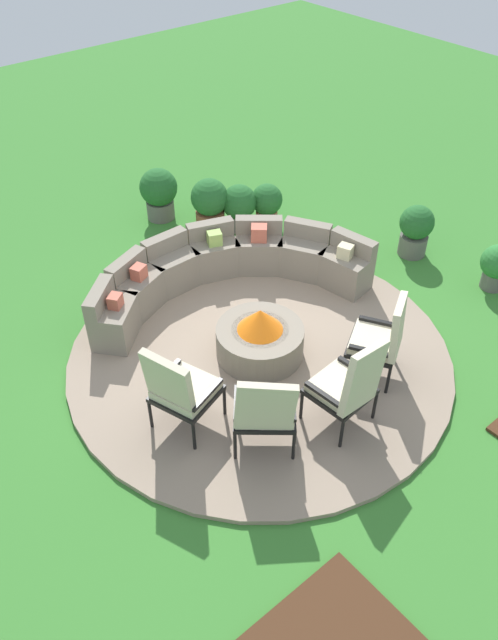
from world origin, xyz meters
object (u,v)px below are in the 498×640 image
potted_plant_4 (416,228)px  fire_pit (260,338)px  lounge_chair_back_right (382,337)px  lounge_chair_front_left (180,388)px  potted_plant_1 (210,203)px  potted_plant_3 (497,265)px  lounge_chair_back_left (349,385)px  potted_plant_2 (159,192)px  potted_plant_0 (239,205)px  curved_stone_bench (223,270)px  potted_plant_5 (267,203)px  lounge_chair_front_right (265,409)px

potted_plant_4 → fire_pit: bearing=-175.2°
lounge_chair_back_right → lounge_chair_front_left: bearing=130.1°
potted_plant_1 → potted_plant_3: bearing=-60.2°
lounge_chair_back_right → potted_plant_4: size_ratio=1.38×
lounge_chair_back_left → potted_plant_2: lounge_chair_back_left is taller
potted_plant_4 → potted_plant_0: bearing=124.9°
curved_stone_bench → potted_plant_0: bearing=43.6°
lounge_chair_back_left → potted_plant_1: size_ratio=1.38×
potted_plant_0 → potted_plant_4: 2.63m
potted_plant_1 → potted_plant_5: (0.77, -0.43, -0.09)m
curved_stone_bench → potted_plant_1: (0.81, 1.37, 0.10)m
fire_pit → potted_plant_2: 3.59m
lounge_chair_back_left → curved_stone_bench: bearing=75.2°
potted_plant_3 → fire_pit: bearing=164.0°
potted_plant_0 → potted_plant_3: size_ratio=1.11×
curved_stone_bench → potted_plant_0: 1.64m
lounge_chair_back_right → potted_plant_3: 2.55m
potted_plant_1 → potted_plant_2: bearing=114.8°
fire_pit → curved_stone_bench: curved_stone_bench is taller
lounge_chair_front_right → potted_plant_1: lounge_chair_front_right is taller
fire_pit → potted_plant_2: (0.90, 3.47, 0.14)m
potted_plant_0 → potted_plant_4: potted_plant_4 is taller
lounge_chair_back_left → potted_plant_3: bearing=2.5°
lounge_chair_front_right → potted_plant_1: (2.14, 3.74, -0.15)m
potted_plant_0 → potted_plant_4: bearing=-55.1°
curved_stone_bench → lounge_chair_back_left: bearing=-100.0°
potted_plant_2 → potted_plant_5: bearing=-47.2°
lounge_chair_front_left → potted_plant_5: (3.40, 2.57, -0.26)m
potted_plant_5 → lounge_chair_front_left: bearing=-142.9°
lounge_chair_back_right → potted_plant_4: lounge_chair_back_right is taller
fire_pit → lounge_chair_front_left: size_ratio=0.90×
curved_stone_bench → lounge_chair_front_left: 2.45m
lounge_chair_front_left → potted_plant_2: bearing=130.9°
potted_plant_3 → potted_plant_5: (-1.30, 3.20, 0.01)m
curved_stone_bench → lounge_chair_back_left: size_ratio=3.04×
potted_plant_3 → potted_plant_1: bearing=119.8°
potted_plant_1 → potted_plant_4: 3.05m
potted_plant_1 → potted_plant_3: (2.08, -3.62, -0.10)m
potted_plant_2 → lounge_chair_front_right: bearing=-111.2°
lounge_chair_back_left → potted_plant_3: size_ratio=1.81×
potted_plant_0 → potted_plant_2: potted_plant_2 is taller
potted_plant_3 → potted_plant_5: bearing=112.2°
lounge_chair_front_left → lounge_chair_back_left: (1.34, -1.05, 0.00)m
curved_stone_bench → lounge_chair_back_right: size_ratio=3.33×
fire_pit → potted_plant_3: size_ratio=1.59×
fire_pit → lounge_chair_back_left: 1.43m
curved_stone_bench → lounge_chair_back_right: (0.36, -2.40, 0.25)m
potted_plant_0 → lounge_chair_front_right: bearing=-125.7°
potted_plant_1 → potted_plant_5: 0.89m
fire_pit → curved_stone_bench: (0.46, 1.29, 0.05)m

